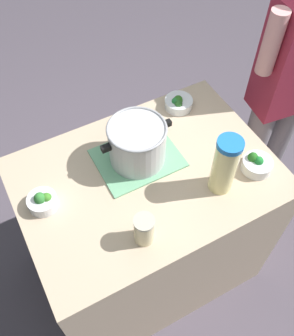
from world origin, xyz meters
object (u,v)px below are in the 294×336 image
(broccoli_bowl_front, at_px, (257,164))
(person_cook, at_px, (285,92))
(lemonade_pitcher, at_px, (225,165))
(mason_jar, at_px, (144,229))
(cooking_pot, at_px, (137,143))
(broccoli_bowl_center, at_px, (43,201))
(broccoli_bowl_back, at_px, (178,103))

(broccoli_bowl_front, height_order, person_cook, person_cook)
(lemonade_pitcher, distance_m, mason_jar, 0.40)
(lemonade_pitcher, xyz_separation_m, mason_jar, (-0.39, -0.06, -0.07))
(cooking_pot, height_order, broccoli_bowl_center, cooking_pot)
(mason_jar, xyz_separation_m, broccoli_bowl_center, (-0.28, 0.32, -0.04))
(cooking_pot, relative_size, mason_jar, 2.35)
(cooking_pot, xyz_separation_m, broccoli_bowl_back, (0.32, 0.19, -0.08))
(broccoli_bowl_back, bearing_deg, person_cook, -13.48)
(lemonade_pitcher, bearing_deg, cooking_pot, 129.20)
(broccoli_bowl_back, relative_size, person_cook, 0.08)
(mason_jar, distance_m, person_cook, 1.12)
(cooking_pot, distance_m, broccoli_bowl_front, 0.51)
(broccoli_bowl_front, height_order, broccoli_bowl_back, broccoli_bowl_front)
(lemonade_pitcher, bearing_deg, broccoli_bowl_back, 79.82)
(mason_jar, bearing_deg, person_cook, 21.10)
(cooking_pot, xyz_separation_m, mason_jar, (-0.15, -0.35, -0.04))
(broccoli_bowl_center, height_order, broccoli_bowl_back, broccoli_bowl_center)
(broccoli_bowl_center, bearing_deg, mason_jar, -47.98)
(cooking_pot, bearing_deg, broccoli_bowl_center, -175.77)
(broccoli_bowl_center, bearing_deg, person_cook, 3.66)
(person_cook, bearing_deg, broccoli_bowl_center, -176.34)
(broccoli_bowl_center, xyz_separation_m, broccoli_bowl_back, (0.76, 0.22, -0.00))
(mason_jar, bearing_deg, broccoli_bowl_back, 48.70)
(mason_jar, relative_size, broccoli_bowl_center, 1.13)
(lemonade_pitcher, relative_size, person_cook, 0.17)
(person_cook, bearing_deg, cooking_pot, -176.63)
(broccoli_bowl_front, bearing_deg, broccoli_bowl_back, 101.89)
(cooking_pot, bearing_deg, broccoli_bowl_back, 30.59)
(cooking_pot, relative_size, broccoli_bowl_center, 2.65)
(lemonade_pitcher, xyz_separation_m, broccoli_bowl_front, (0.18, 0.00, -0.11))
(mason_jar, bearing_deg, broccoli_bowl_front, 6.28)
(mason_jar, distance_m, broccoli_bowl_center, 0.43)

